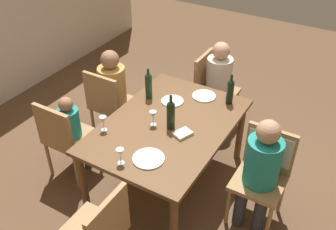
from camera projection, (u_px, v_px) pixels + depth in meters
name	position (u px, v px, depth m)	size (l,w,h in m)	color
ground_plane	(168.00, 181.00, 4.00)	(10.00, 10.00, 0.00)	brown
dining_table	(168.00, 131.00, 3.61)	(1.59, 1.10, 0.75)	brown
chair_near	(265.00, 163.00, 3.36)	(0.46, 0.44, 0.92)	#A87F51
chair_right_end	(211.00, 86.00, 4.55)	(0.44, 0.44, 0.92)	#A87F51
chair_far_right	(109.00, 102.00, 4.27)	(0.44, 0.44, 0.92)	#A87F51
chair_far_left	(65.00, 136.00, 3.77)	(0.44, 0.44, 0.92)	#A87F51
person_woman_host	(261.00, 168.00, 3.22)	(0.35, 0.30, 1.13)	#33333D
person_man_bearded	(221.00, 80.00, 4.44)	(0.30, 0.34, 1.12)	#33333D
person_man_guest	(114.00, 88.00, 4.28)	(0.35, 0.30, 1.13)	#33333D
person_child_small	(72.00, 128.00, 3.83)	(0.25, 0.22, 0.94)	#33333D
wine_bottle_tall_green	(149.00, 85.00, 3.84)	(0.07, 0.07, 0.34)	#19381E
wine_bottle_dark_red	(171.00, 114.00, 3.43)	(0.08, 0.08, 0.35)	black
wine_bottle_short_olive	(230.00, 91.00, 3.77)	(0.07, 0.07, 0.33)	black
wine_glass_near_left	(103.00, 121.00, 3.43)	(0.07, 0.07, 0.15)	silver
wine_glass_centre	(153.00, 115.00, 3.49)	(0.07, 0.07, 0.15)	silver
wine_glass_near_right	(120.00, 153.00, 3.06)	(0.07, 0.07, 0.15)	silver
dinner_plate_host	(172.00, 101.00, 3.87)	(0.23, 0.23, 0.01)	white
dinner_plate_guest_left	(148.00, 159.00, 3.16)	(0.27, 0.27, 0.01)	silver
dinner_plate_guest_right	(204.00, 96.00, 3.94)	(0.25, 0.25, 0.01)	white
folded_napkin	(183.00, 134.00, 3.42)	(0.16, 0.12, 0.03)	beige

